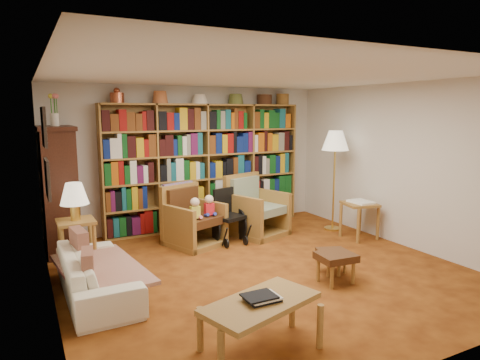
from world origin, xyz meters
TOP-DOWN VIEW (x-y plane):
  - floor at (0.00, 0.00)m, footprint 5.00×5.00m
  - ceiling at (0.00, 0.00)m, footprint 5.00×5.00m
  - wall_back at (0.00, 2.50)m, footprint 5.00×0.00m
  - wall_front at (0.00, -2.50)m, footprint 5.00×0.00m
  - wall_left at (-2.50, 0.00)m, footprint 0.00×5.00m
  - wall_right at (2.50, 0.00)m, footprint 0.00×5.00m
  - bookshelf at (0.20, 2.33)m, footprint 3.60×0.30m
  - curio_cabinet at (-2.25, 2.00)m, footprint 0.50×0.95m
  - framed_pictures at (-2.48, 0.30)m, footprint 0.03×0.52m
  - sofa at (-2.05, 0.16)m, footprint 1.77×0.71m
  - sofa_throw at (-2.00, 0.16)m, footprint 0.98×1.59m
  - cushion_left at (-2.18, 0.51)m, footprint 0.18×0.43m
  - cushion_right at (-2.18, -0.19)m, footprint 0.17×0.38m
  - side_table_lamp at (-2.15, 1.04)m, footprint 0.47×0.47m
  - table_lamp at (-2.15, 1.04)m, footprint 0.35×0.35m
  - armchair_leather at (-0.40, 1.49)m, footprint 1.00×1.00m
  - armchair_sage at (0.76, 1.55)m, footprint 1.07×1.07m
  - wheelchair at (0.15, 1.36)m, footprint 0.52×0.68m
  - floor_lamp at (2.11, 1.13)m, footprint 0.46×0.46m
  - side_table_papers at (2.15, 0.51)m, footprint 0.59×0.59m
  - footstool_a at (0.76, -0.50)m, footprint 0.44×0.41m
  - footstool_b at (0.59, -0.79)m, footprint 0.46×0.40m
  - coffee_table at (-0.97, -1.66)m, footprint 1.15×0.81m

SIDE VIEW (x-z plane):
  - floor at x=0.00m, z-range 0.00..0.00m
  - footstool_a at x=0.76m, z-range 0.10..0.40m
  - sofa at x=-2.05m, z-range 0.00..0.51m
  - sofa_throw at x=-2.00m, z-range 0.28..0.32m
  - footstool_b at x=0.59m, z-range 0.12..0.48m
  - armchair_sage at x=0.76m, z-range -0.12..0.89m
  - wheelchair at x=0.15m, z-range -0.04..0.81m
  - armchair_leather at x=-0.40m, z-range -0.09..0.86m
  - coffee_table at x=-0.97m, z-range 0.14..0.65m
  - cushion_left at x=-2.18m, z-range 0.24..0.66m
  - cushion_right at x=-2.18m, z-range 0.27..0.63m
  - side_table_papers at x=2.15m, z-range 0.18..0.80m
  - side_table_lamp at x=-2.15m, z-range 0.17..0.86m
  - curio_cabinet at x=-2.25m, z-range -0.25..2.15m
  - table_lamp at x=-2.15m, z-range 0.77..1.26m
  - bookshelf at x=0.20m, z-range -0.04..2.38m
  - wall_back at x=0.00m, z-range -1.25..3.75m
  - wall_front at x=0.00m, z-range -1.25..3.75m
  - wall_left at x=-2.50m, z-range -1.25..3.75m
  - wall_right at x=2.50m, z-range -1.25..3.75m
  - floor_lamp at x=2.11m, z-range 0.63..2.38m
  - framed_pictures at x=-2.48m, z-range 1.14..2.11m
  - ceiling at x=0.00m, z-range 2.50..2.50m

